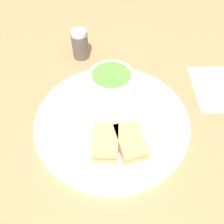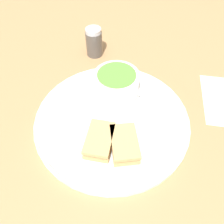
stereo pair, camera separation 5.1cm
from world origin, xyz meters
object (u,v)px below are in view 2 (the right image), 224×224
object	(u,v)px
sandwich_half_near	(100,140)
salt_shaker	(94,42)
sandwich_half_far	(124,144)
soup_bowl	(116,84)
spoon	(142,94)

from	to	relation	value
sandwich_half_near	salt_shaker	distance (m)	0.35
sandwich_half_far	salt_shaker	world-z (taller)	salt_shaker
soup_bowl	salt_shaker	xyz separation A→B (m)	(0.17, 0.11, -0.01)
sandwich_half_near	soup_bowl	bearing A→B (deg)	0.44
soup_bowl	salt_shaker	distance (m)	0.20
soup_bowl	sandwich_half_near	bearing A→B (deg)	-179.56
spoon	sandwich_half_far	size ratio (longest dim) A/B	1.00
spoon	sandwich_half_far	distance (m)	0.16
salt_shaker	sandwich_half_far	bearing A→B (deg)	-153.05
salt_shaker	spoon	bearing A→B (deg)	-132.50
soup_bowl	sandwich_half_far	distance (m)	0.17
sandwich_half_far	salt_shaker	size ratio (longest dim) A/B	1.13
sandwich_half_near	salt_shaker	bearing A→B (deg)	18.76
soup_bowl	spoon	world-z (taller)	soup_bowl
spoon	salt_shaker	distance (m)	0.24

